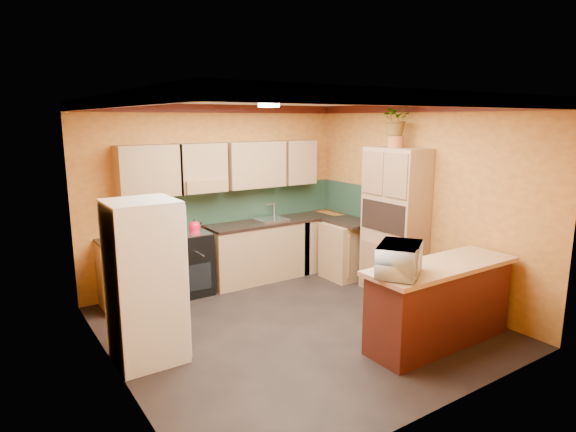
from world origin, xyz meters
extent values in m
plane|color=black|center=(0.00, 0.00, 0.00)|extent=(4.20, 4.20, 0.00)
cube|color=white|center=(0.00, 0.00, 2.70)|extent=(4.20, 4.20, 0.04)
cube|color=gold|center=(0.00, 2.10, 1.35)|extent=(4.20, 0.04, 2.70)
cube|color=gold|center=(0.00, -2.10, 1.35)|extent=(4.20, 0.04, 2.70)
cube|color=gold|center=(-2.10, 0.00, 1.35)|extent=(0.04, 4.20, 2.70)
cube|color=gold|center=(2.10, 0.00, 1.35)|extent=(0.04, 4.20, 2.70)
cube|color=#203B27|center=(0.25, 2.09, 1.19)|extent=(3.70, 0.02, 0.53)
cube|color=#203B27|center=(2.09, 1.40, 1.19)|extent=(0.02, 1.40, 0.53)
cube|color=#A18555|center=(0.10, 1.93, 1.80)|extent=(3.10, 0.34, 0.70)
cylinder|color=white|center=(0.00, 0.60, 2.66)|extent=(0.26, 0.26, 0.06)
cube|color=#A18555|center=(-0.02, 1.80, 0.44)|extent=(3.65, 0.60, 0.88)
cube|color=black|center=(-0.02, 1.80, 0.90)|extent=(3.65, 0.62, 0.04)
cube|color=black|center=(-0.65, 1.80, 0.46)|extent=(0.58, 0.58, 0.91)
cube|color=silver|center=(0.75, 1.80, 0.94)|extent=(0.48, 0.40, 0.03)
cube|color=#A18555|center=(1.80, 1.10, 0.44)|extent=(0.60, 0.80, 0.88)
cube|color=black|center=(1.80, 1.10, 0.90)|extent=(0.62, 0.80, 0.04)
cube|color=white|center=(-1.75, 0.21, 0.85)|extent=(0.68, 0.66, 1.70)
cube|color=#A18555|center=(1.85, 0.21, 1.05)|extent=(0.48, 0.90, 2.10)
cylinder|color=#AA5629|center=(1.85, 0.26, 2.18)|extent=(0.22, 0.22, 0.16)
imported|color=#A18555|center=(1.85, 0.26, 2.50)|extent=(0.54, 0.50, 0.48)
cube|color=#501312|center=(1.08, -1.25, 0.44)|extent=(1.80, 0.55, 0.88)
cube|color=tan|center=(1.08, -1.25, 0.91)|extent=(1.90, 0.65, 0.05)
imported|color=white|center=(0.41, -1.25, 1.09)|extent=(0.70, 0.66, 0.32)
camera|label=1|loc=(-3.14, -4.52, 2.49)|focal=30.00mm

